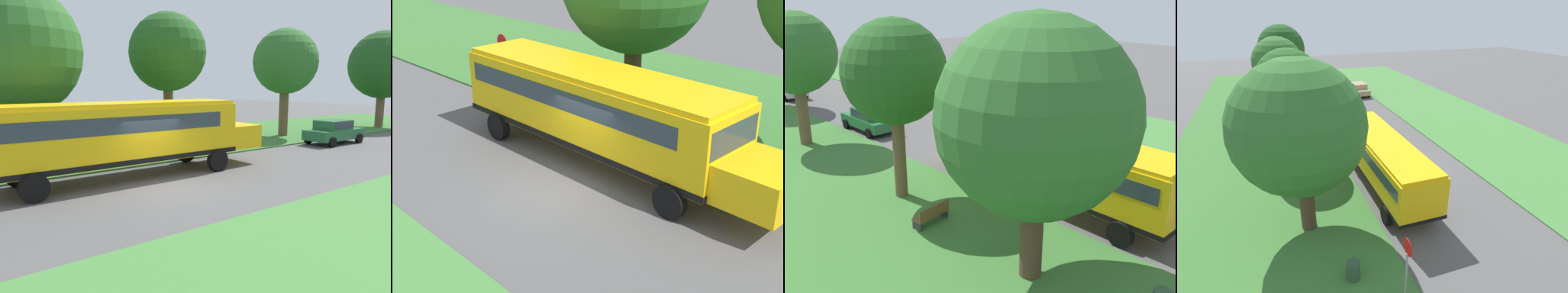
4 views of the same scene
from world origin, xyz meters
TOP-DOWN VIEW (x-y plane):
  - ground_plane at (0.00, 0.00)m, footprint 120.00×120.00m
  - grass_verge at (-10.00, 0.00)m, footprint 12.00×80.00m
  - school_bus at (-2.40, -0.52)m, footprint 2.84×12.42m
  - stop_sign at (-4.60, -8.77)m, footprint 0.08×0.68m
  - park_bench at (-7.68, 1.47)m, footprint 1.65×0.70m
  - trash_bin at (-6.25, -7.35)m, footprint 0.56×0.56m

SIDE VIEW (x-z plane):
  - ground_plane at x=0.00m, z-range 0.00..0.00m
  - grass_verge at x=-10.00m, z-range 0.00..0.08m
  - trash_bin at x=-6.25m, z-range 0.00..0.90m
  - park_bench at x=-7.68m, z-range 0.01..0.93m
  - stop_sign at x=-4.60m, z-range 0.37..3.11m
  - school_bus at x=-2.40m, z-range 0.34..3.50m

